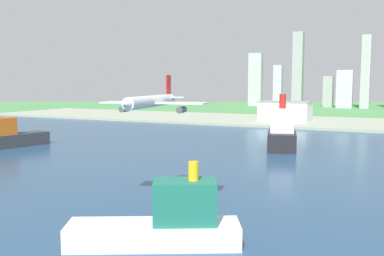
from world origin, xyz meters
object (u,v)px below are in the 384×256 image
at_px(airplane_landing, 152,102).
at_px(container_barge, 2,137).
at_px(warehouse_main, 285,111).
at_px(ferry_boat, 165,222).
at_px(cargo_ship, 282,132).

bearing_deg(airplane_landing, container_barge, 154.64).
relative_size(container_barge, warehouse_main, 1.15).
height_order(airplane_landing, ferry_boat, airplane_landing).
distance_m(ferry_boat, container_barge, 208.08).
relative_size(cargo_ship, container_barge, 1.16).
xyz_separation_m(airplane_landing, container_barge, (-162.59, 77.06, -29.62)).
bearing_deg(ferry_boat, airplane_landing, 126.94).
bearing_deg(ferry_boat, container_barge, 150.64).
xyz_separation_m(cargo_ship, container_barge, (-166.62, -86.85, -2.39)).
distance_m(container_barge, warehouse_main, 289.55).
height_order(airplane_landing, cargo_ship, airplane_landing).
bearing_deg(cargo_ship, warehouse_main, 102.56).
relative_size(ferry_boat, warehouse_main, 0.86).
relative_size(airplane_landing, container_barge, 0.72).
distance_m(airplane_landing, ferry_boat, 43.78).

